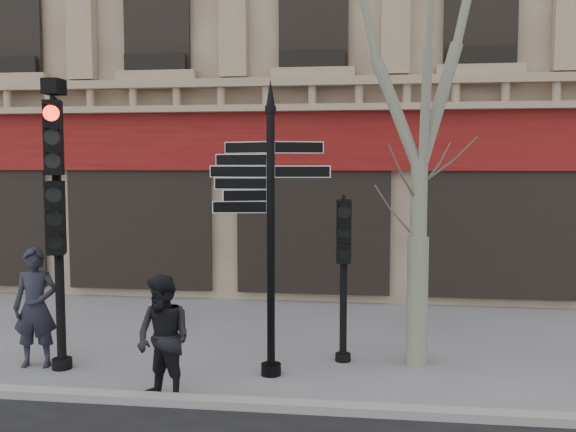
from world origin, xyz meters
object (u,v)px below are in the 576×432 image
traffic_signal_main (57,188)px  pedestrian_a (36,307)px  pedestrian_b (163,339)px  fingerpost (271,179)px  traffic_signal_secondary (344,249)px  plane_tree (422,9)px

traffic_signal_main → pedestrian_a: (-0.44, 0.07, -1.83)m
pedestrian_a → pedestrian_b: size_ratio=1.10×
fingerpost → pedestrian_a: bearing=-177.3°
fingerpost → traffic_signal_secondary: (1.02, 0.80, -1.12)m
plane_tree → fingerpost: bearing=-159.7°
traffic_signal_main → plane_tree: (5.36, 0.93, 2.66)m
traffic_signal_main → fingerpost: bearing=-18.2°
traffic_signal_main → pedestrian_a: size_ratio=2.37×
plane_tree → pedestrian_b: 6.03m
traffic_signal_secondary → plane_tree: plane_tree is taller
plane_tree → pedestrian_b: size_ratio=4.61×
pedestrian_a → traffic_signal_main: bearing=-18.1°
fingerpost → pedestrian_b: size_ratio=2.58×
fingerpost → traffic_signal_main: bearing=-175.9°
fingerpost → traffic_signal_secondary: fingerpost is taller
traffic_signal_secondary → pedestrian_b: size_ratio=1.53×
traffic_signal_main → plane_tree: 6.05m
pedestrian_b → pedestrian_a: bearing=179.7°
pedestrian_a → pedestrian_b: pedestrian_a is taller
fingerpost → plane_tree: bearing=22.0°
traffic_signal_secondary → plane_tree: bearing=-4.6°
fingerpost → pedestrian_b: (-1.22, -1.23, -2.06)m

